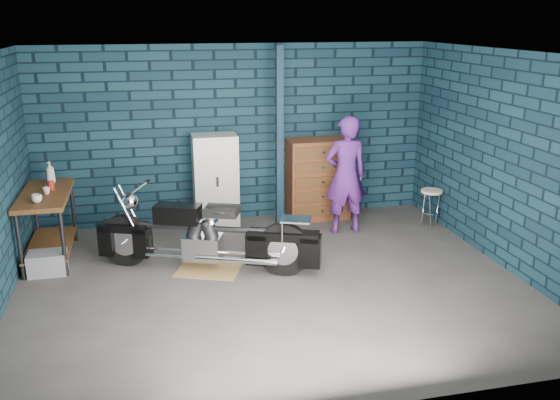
{
  "coord_description": "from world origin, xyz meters",
  "views": [
    {
      "loc": [
        -1.37,
        -6.37,
        3.08
      ],
      "look_at": [
        0.17,
        0.3,
        0.95
      ],
      "focal_mm": 38.0,
      "sensor_mm": 36.0,
      "label": 1
    }
  ],
  "objects_px": {
    "storage_bin": "(47,263)",
    "tool_chest": "(318,179)",
    "person": "(346,175)",
    "locker": "(216,181)",
    "workbench": "(48,226)",
    "shop_stool": "(430,208)",
    "motorcycle": "(207,230)"
  },
  "relations": [
    {
      "from": "motorcycle",
      "to": "tool_chest",
      "type": "xyz_separation_m",
      "value": [
        1.93,
        1.67,
        0.1
      ]
    },
    {
      "from": "workbench",
      "to": "person",
      "type": "distance_m",
      "value": 4.14
    },
    {
      "from": "person",
      "to": "locker",
      "type": "bearing_deg",
      "value": -22.65
    },
    {
      "from": "shop_stool",
      "to": "tool_chest",
      "type": "bearing_deg",
      "value": 152.42
    },
    {
      "from": "locker",
      "to": "person",
      "type": "bearing_deg",
      "value": -21.6
    },
    {
      "from": "motorcycle",
      "to": "person",
      "type": "height_order",
      "value": "person"
    },
    {
      "from": "motorcycle",
      "to": "locker",
      "type": "height_order",
      "value": "locker"
    },
    {
      "from": "workbench",
      "to": "locker",
      "type": "distance_m",
      "value": 2.46
    },
    {
      "from": "person",
      "to": "tool_chest",
      "type": "xyz_separation_m",
      "value": [
        -0.2,
        0.72,
        -0.24
      ]
    },
    {
      "from": "motorcycle",
      "to": "workbench",
      "type": "bearing_deg",
      "value": 178.66
    },
    {
      "from": "person",
      "to": "locker",
      "type": "height_order",
      "value": "person"
    },
    {
      "from": "workbench",
      "to": "locker",
      "type": "relative_size",
      "value": 0.99
    },
    {
      "from": "person",
      "to": "tool_chest",
      "type": "distance_m",
      "value": 0.78
    },
    {
      "from": "storage_bin",
      "to": "tool_chest",
      "type": "height_order",
      "value": "tool_chest"
    },
    {
      "from": "motorcycle",
      "to": "person",
      "type": "distance_m",
      "value": 2.36
    },
    {
      "from": "locker",
      "to": "shop_stool",
      "type": "height_order",
      "value": "locker"
    },
    {
      "from": "motorcycle",
      "to": "shop_stool",
      "type": "relative_size",
      "value": 4.14
    },
    {
      "from": "person",
      "to": "tool_chest",
      "type": "bearing_deg",
      "value": -75.35
    },
    {
      "from": "workbench",
      "to": "tool_chest",
      "type": "distance_m",
      "value": 4.01
    },
    {
      "from": "tool_chest",
      "to": "person",
      "type": "bearing_deg",
      "value": -74.3
    },
    {
      "from": "motorcycle",
      "to": "person",
      "type": "relative_size",
      "value": 1.39
    },
    {
      "from": "workbench",
      "to": "shop_stool",
      "type": "bearing_deg",
      "value": 0.17
    },
    {
      "from": "workbench",
      "to": "tool_chest",
      "type": "xyz_separation_m",
      "value": [
        3.92,
        0.82,
        0.18
      ]
    },
    {
      "from": "storage_bin",
      "to": "locker",
      "type": "relative_size",
      "value": 0.32
    },
    {
      "from": "workbench",
      "to": "tool_chest",
      "type": "height_order",
      "value": "tool_chest"
    },
    {
      "from": "locker",
      "to": "tool_chest",
      "type": "height_order",
      "value": "locker"
    },
    {
      "from": "workbench",
      "to": "motorcycle",
      "type": "height_order",
      "value": "motorcycle"
    },
    {
      "from": "workbench",
      "to": "tool_chest",
      "type": "relative_size",
      "value": 1.11
    },
    {
      "from": "person",
      "to": "shop_stool",
      "type": "bearing_deg",
      "value": 175.21
    },
    {
      "from": "storage_bin",
      "to": "locker",
      "type": "xyz_separation_m",
      "value": [
        2.28,
        1.32,
        0.56
      ]
    },
    {
      "from": "person",
      "to": "locker",
      "type": "relative_size",
      "value": 1.23
    },
    {
      "from": "tool_chest",
      "to": "storage_bin",
      "type": "bearing_deg",
      "value": -161.25
    }
  ]
}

